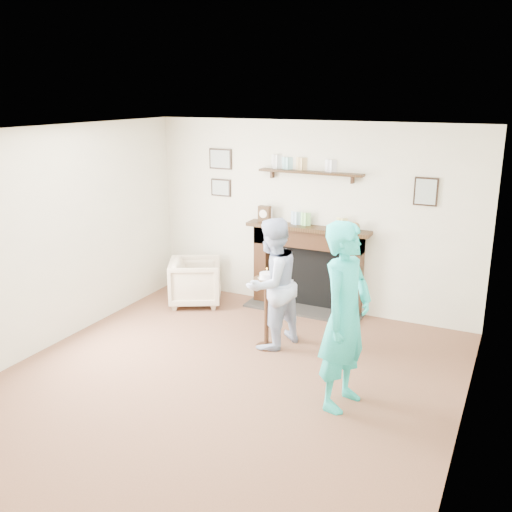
# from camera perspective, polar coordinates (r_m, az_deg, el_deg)

# --- Properties ---
(ground) EXTENTS (5.00, 5.00, 0.00)m
(ground) POSITION_cam_1_polar(r_m,az_deg,el_deg) (5.88, -3.57, -12.88)
(ground) COLOR brown
(ground) RESTS_ON ground
(room_shell) EXTENTS (4.54, 5.02, 2.52)m
(room_shell) POSITION_cam_1_polar(r_m,az_deg,el_deg) (5.89, -0.57, 4.12)
(room_shell) COLOR beige
(room_shell) RESTS_ON ground
(armchair) EXTENTS (0.93, 0.93, 0.63)m
(armchair) POSITION_cam_1_polar(r_m,az_deg,el_deg) (8.04, -6.00, -4.71)
(armchair) COLOR tan
(armchair) RESTS_ON ground
(man) EXTENTS (0.77, 0.88, 1.52)m
(man) POSITION_cam_1_polar(r_m,az_deg,el_deg) (6.73, 1.53, -8.90)
(man) COLOR #AAC0D4
(man) RESTS_ON ground
(woman) EXTENTS (0.54, 0.71, 1.77)m
(woman) POSITION_cam_1_polar(r_m,az_deg,el_deg) (5.65, 8.51, -14.34)
(woman) COLOR #1FAAB4
(woman) RESTS_ON ground
(pedestal_table) EXTENTS (0.30, 0.30, 0.96)m
(pedestal_table) POSITION_cam_1_polar(r_m,az_deg,el_deg) (6.46, 1.06, -4.33)
(pedestal_table) COLOR black
(pedestal_table) RESTS_ON ground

